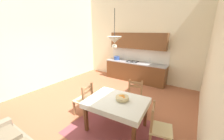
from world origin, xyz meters
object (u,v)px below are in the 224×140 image
object	(u,v)px
dining_table	(117,105)
dining_chair_tv_side	(84,100)
pendant_lamp	(115,40)
dining_chair_kitchen_side	(134,98)
kitchen_cabinetry	(135,63)
dining_chair_window_side	(159,128)
fruit_bowl	(122,98)

from	to	relation	value
dining_table	dining_chair_tv_side	distance (m)	1.06
dining_chair_tv_side	pendant_lamp	world-z (taller)	pendant_lamp
dining_chair_kitchen_side	pendant_lamp	xyz separation A→B (m)	(-0.17, -0.79, 1.65)
kitchen_cabinetry	dining_table	xyz separation A→B (m)	(0.99, -3.27, -0.22)
dining_chair_window_side	dining_table	bearing A→B (deg)	179.94
dining_chair_window_side	dining_chair_tv_side	distance (m)	2.02
kitchen_cabinetry	pendant_lamp	world-z (taller)	pendant_lamp
dining_chair_tv_side	fruit_bowl	distance (m)	1.21
kitchen_cabinetry	pendant_lamp	xyz separation A→B (m)	(0.86, -3.18, 1.24)
dining_chair_kitchen_side	dining_chair_tv_side	bearing A→B (deg)	-140.72
dining_table	dining_chair_window_side	size ratio (longest dim) A/B	1.53
dining_chair_kitchen_side	dining_chair_window_side	bearing A→B (deg)	-43.31
kitchen_cabinetry	dining_chair_tv_side	world-z (taller)	kitchen_cabinetry
dining_chair_tv_side	dining_chair_kitchen_side	size ratio (longest dim) A/B	1.00
kitchen_cabinetry	dining_chair_kitchen_side	world-z (taller)	kitchen_cabinetry
dining_chair_window_side	kitchen_cabinetry	bearing A→B (deg)	121.01
dining_table	fruit_bowl	size ratio (longest dim) A/B	4.76
dining_table	dining_chair_tv_side	bearing A→B (deg)	-178.97
dining_table	dining_chair_kitchen_side	bearing A→B (deg)	86.94
dining_chair_window_side	pendant_lamp	xyz separation A→B (m)	(-1.10, 0.09, 1.65)
pendant_lamp	dining_table	bearing A→B (deg)	-34.37
dining_chair_tv_side	fruit_bowl	xyz separation A→B (m)	(1.15, 0.09, 0.37)
dining_chair_tv_side	dining_chair_window_side	bearing A→B (deg)	0.50
kitchen_cabinetry	dining_chair_kitchen_side	size ratio (longest dim) A/B	3.05
dining_table	fruit_bowl	bearing A→B (deg)	36.39
dining_chair_window_side	fruit_bowl	world-z (taller)	dining_chair_window_side
dining_chair_tv_side	dining_chair_kitchen_side	bearing A→B (deg)	39.28
dining_chair_kitchen_side	fruit_bowl	xyz separation A→B (m)	(0.05, -0.80, 0.37)
kitchen_cabinetry	dining_chair_window_side	bearing A→B (deg)	-58.99
pendant_lamp	kitchen_cabinetry	bearing A→B (deg)	105.16
dining_chair_kitchen_side	pendant_lamp	distance (m)	1.84
kitchen_cabinetry	fruit_bowl	xyz separation A→B (m)	(1.09, -3.19, -0.04)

